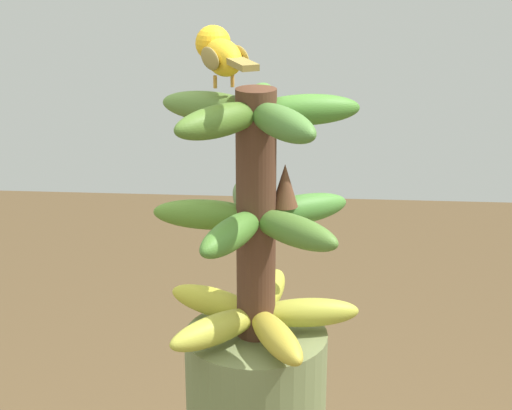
% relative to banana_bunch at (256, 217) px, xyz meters
% --- Properties ---
extents(banana_bunch, '(0.29, 0.29, 0.36)m').
position_rel_banana_bunch_xyz_m(banana_bunch, '(0.00, 0.00, 0.00)').
color(banana_bunch, '#4C2D1E').
rests_on(banana_bunch, banana_tree).
extents(perched_bird, '(0.10, 0.17, 0.08)m').
position_rel_banana_bunch_xyz_m(perched_bird, '(-0.05, 0.01, 0.22)').
color(perched_bird, '#C68933').
rests_on(perched_bird, banana_bunch).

